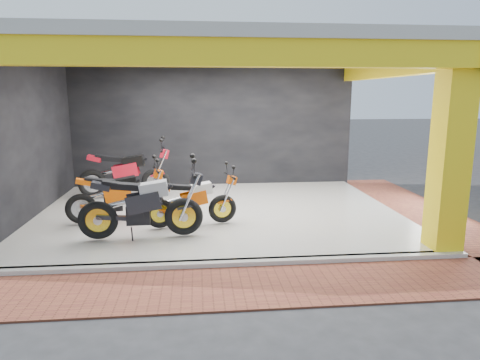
% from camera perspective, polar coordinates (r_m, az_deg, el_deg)
% --- Properties ---
extents(ground, '(80.00, 80.00, 0.00)m').
position_cam_1_polar(ground, '(7.93, -2.14, -8.62)').
color(ground, '#2D2D30').
rests_on(ground, ground).
extents(showroom_floor, '(8.00, 6.00, 0.10)m').
position_cam_1_polar(showroom_floor, '(9.82, -2.87, -4.38)').
color(showroom_floor, white).
rests_on(showroom_floor, ground).
extents(showroom_ceiling, '(8.40, 6.40, 0.20)m').
position_cam_1_polar(showroom_ceiling, '(9.50, -3.09, 16.71)').
color(showroom_ceiling, beige).
rests_on(showroom_ceiling, corner_column).
extents(back_wall, '(8.20, 0.20, 3.50)m').
position_cam_1_polar(back_wall, '(12.59, -3.66, 6.93)').
color(back_wall, black).
rests_on(back_wall, ground).
extents(left_wall, '(0.20, 6.20, 3.50)m').
position_cam_1_polar(left_wall, '(10.17, -26.81, 4.72)').
color(left_wall, black).
rests_on(left_wall, ground).
extents(corner_column, '(0.50, 0.50, 3.50)m').
position_cam_1_polar(corner_column, '(7.96, 26.25, 3.28)').
color(corner_column, yellow).
rests_on(corner_column, ground).
extents(header_beam_front, '(8.40, 0.30, 0.40)m').
position_cam_1_polar(header_beam_front, '(6.49, -1.78, 16.61)').
color(header_beam_front, yellow).
rests_on(header_beam_front, corner_column).
extents(header_beam_right, '(0.30, 6.40, 0.40)m').
position_cam_1_polar(header_beam_right, '(10.46, 20.11, 13.92)').
color(header_beam_right, yellow).
rests_on(header_beam_right, corner_column).
extents(floor_kerb, '(8.00, 0.20, 0.10)m').
position_cam_1_polar(floor_kerb, '(6.96, -1.60, -11.08)').
color(floor_kerb, white).
rests_on(floor_kerb, ground).
extents(paver_front, '(9.00, 1.40, 0.03)m').
position_cam_1_polar(paver_front, '(6.26, -1.07, -14.08)').
color(paver_front, brown).
rests_on(paver_front, ground).
extents(paver_right, '(1.40, 7.00, 0.03)m').
position_cam_1_polar(paver_right, '(11.13, 22.69, -3.56)').
color(paver_right, brown).
rests_on(paver_right, ground).
extents(moto_hero, '(2.05, 1.08, 1.19)m').
position_cam_1_polar(moto_hero, '(8.69, -2.37, -2.05)').
color(moto_hero, '#E65809').
rests_on(moto_hero, showroom_floor).
extents(moto_row_a, '(2.41, 1.00, 1.45)m').
position_cam_1_polar(moto_row_a, '(7.93, -7.56, -2.48)').
color(moto_row_a, black).
rests_on(moto_row_a, showroom_floor).
extents(moto_row_b, '(2.20, 1.18, 1.28)m').
position_cam_1_polar(moto_row_b, '(9.19, -12.09, -1.29)').
color(moto_row_b, '#F15F0A').
rests_on(moto_row_b, showroom_floor).
extents(moto_row_d, '(2.45, 0.94, 1.49)m').
position_cam_1_polar(moto_row_d, '(11.16, -11.24, 1.50)').
color(moto_row_d, red).
rests_on(moto_row_d, showroom_floor).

